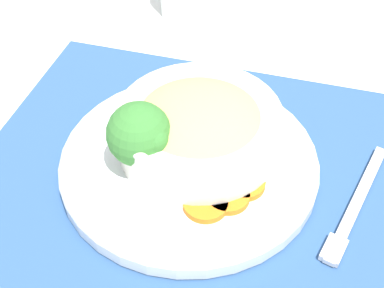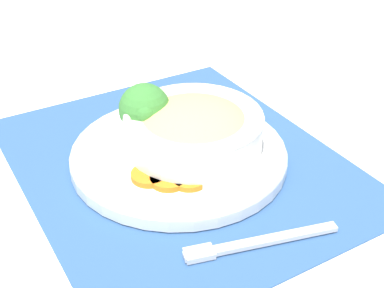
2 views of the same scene
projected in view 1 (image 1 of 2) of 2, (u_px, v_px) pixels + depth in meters
name	position (u px, v px, depth m)	size (l,w,h in m)	color
ground_plane	(189.00, 170.00, 0.62)	(4.00, 4.00, 0.00)	white
placemat	(189.00, 169.00, 0.62)	(0.49, 0.41, 0.00)	#2D5184
plate	(189.00, 161.00, 0.61)	(0.29, 0.29, 0.02)	silver
bowl	(199.00, 127.00, 0.59)	(0.19, 0.19, 0.07)	silver
broccoli_floret	(140.00, 135.00, 0.56)	(0.07, 0.07, 0.08)	#84AD5B
carrot_slice_near	(205.00, 204.00, 0.55)	(0.05, 0.05, 0.01)	orange
carrot_slice_middle	(228.00, 196.00, 0.56)	(0.05, 0.05, 0.01)	orange
carrot_slice_far	(244.00, 183.00, 0.57)	(0.05, 0.05, 0.01)	orange
carrot_slice_extra	(252.00, 167.00, 0.59)	(0.05, 0.05, 0.01)	orange
fork	(352.00, 211.00, 0.57)	(0.06, 0.18, 0.01)	silver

